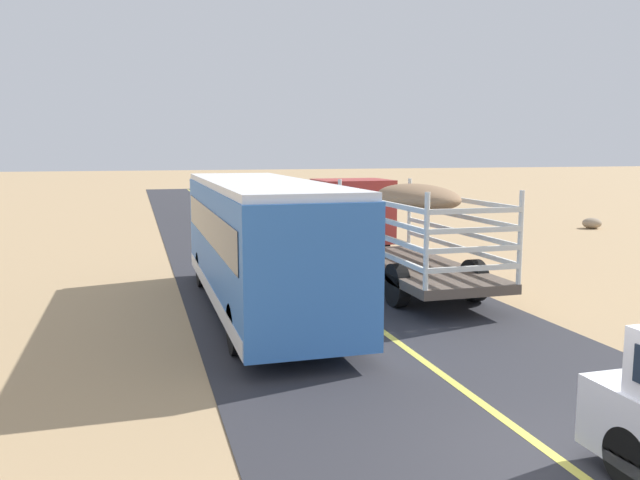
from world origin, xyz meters
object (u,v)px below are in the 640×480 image
object	(u,v)px
bus	(260,241)
livestock_truck	(374,218)
car_far	(266,198)
boulder_far_horizon	(592,223)

from	to	relation	value
bus	livestock_truck	bearing A→B (deg)	41.51
car_far	bus	bearing A→B (deg)	-101.64
livestock_truck	car_far	bearing A→B (deg)	89.66
boulder_far_horizon	livestock_truck	bearing A→B (deg)	-151.76
livestock_truck	boulder_far_horizon	world-z (taller)	livestock_truck
livestock_truck	car_far	world-z (taller)	livestock_truck
bus	car_far	world-z (taller)	bus
car_far	livestock_truck	bearing A→B (deg)	-90.34
bus	boulder_far_horizon	world-z (taller)	bus
livestock_truck	bus	distance (m)	5.96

